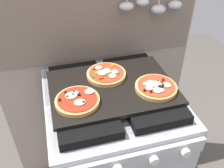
# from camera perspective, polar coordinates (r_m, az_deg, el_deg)

# --- Properties ---
(kitchen_backsplash) EXTENTS (1.10, 0.09, 1.55)m
(kitchen_backsplash) POSITION_cam_1_polar(r_m,az_deg,el_deg) (1.42, -3.40, 3.46)
(kitchen_backsplash) COLOR gray
(kitchen_backsplash) RESTS_ON ground_plane
(stove) EXTENTS (0.60, 0.64, 0.90)m
(stove) POSITION_cam_1_polar(r_m,az_deg,el_deg) (1.42, 0.02, -15.58)
(stove) COLOR #B7BABF
(stove) RESTS_ON ground_plane
(baking_tray) EXTENTS (0.54, 0.38, 0.02)m
(baking_tray) POSITION_cam_1_polar(r_m,az_deg,el_deg) (1.09, 0.00, -0.75)
(baking_tray) COLOR black
(baking_tray) RESTS_ON stove
(pizza_left) EXTENTS (0.18, 0.18, 0.03)m
(pizza_left) POSITION_cam_1_polar(r_m,az_deg,el_deg) (1.00, -7.98, -3.68)
(pizza_left) COLOR tan
(pizza_left) RESTS_ON baking_tray
(pizza_right) EXTENTS (0.18, 0.18, 0.03)m
(pizza_right) POSITION_cam_1_polar(r_m,az_deg,el_deg) (1.08, 10.04, -0.67)
(pizza_right) COLOR tan
(pizza_right) RESTS_ON baking_tray
(pizza_center) EXTENTS (0.18, 0.18, 0.03)m
(pizza_center) POSITION_cam_1_polar(r_m,az_deg,el_deg) (1.14, -1.35, 2.34)
(pizza_center) COLOR tan
(pizza_center) RESTS_ON baking_tray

